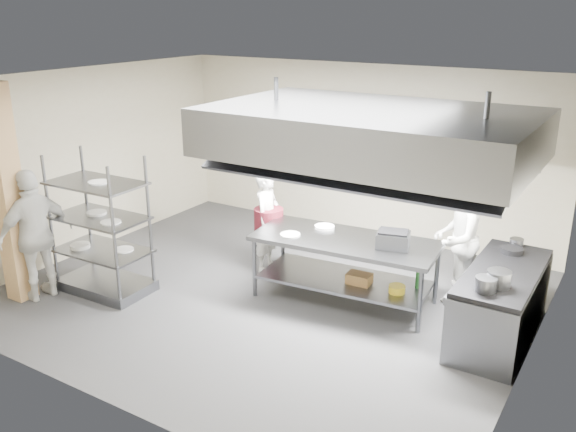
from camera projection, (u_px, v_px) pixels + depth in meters
The scene contains 23 objects.
floor at pixel (268, 293), 8.72m from camera, with size 7.00×7.00×0.00m, color #282829.
ceiling at pixel (266, 80), 7.75m from camera, with size 7.00×7.00×0.00m, color silver.
wall_back at pixel (362, 151), 10.65m from camera, with size 7.00×7.00×0.00m, color #C0B699.
wall_left at pixel (89, 161), 9.97m from camera, with size 6.00×6.00×0.00m, color #C0B699.
wall_right at pixel (540, 243), 6.50m from camera, with size 6.00×6.00×0.00m, color #C0B699.
column at pixel (8, 195), 8.14m from camera, with size 0.30×0.30×3.00m, color tan.
exhaust_hood at pixel (370, 132), 7.62m from camera, with size 4.00×2.50×0.60m, color slate.
hood_strip_a at pixel (308, 149), 8.17m from camera, with size 1.60×0.12×0.04m, color white.
hood_strip_b at pixel (438, 167), 7.28m from camera, with size 1.60×0.12×0.04m, color white.
wall_shelf at pixel (461, 166), 9.63m from camera, with size 1.50×0.28×0.04m, color slate.
island at pixel (344, 269), 8.40m from camera, with size 2.51×1.05×0.91m, color slate, non-canonical shape.
island_worktop at pixel (345, 241), 8.26m from camera, with size 2.51×1.05×0.06m, color slate.
island_undershelf at pixel (344, 280), 8.45m from camera, with size 2.31×0.94×0.04m, color slate.
pass_rack at pixel (100, 225), 8.53m from camera, with size 1.33×0.77×1.99m, color slate, non-canonical shape.
cooking_range at pixel (500, 306), 7.46m from camera, with size 0.80×2.00×0.84m, color slate.
range_top at pixel (504, 272), 7.31m from camera, with size 0.78×1.96×0.06m, color black.
chef_head at pixel (268, 221), 9.28m from camera, with size 0.58×0.38×1.60m, color silver.
chef_line at pixel (455, 238), 8.33m from camera, with size 0.87×0.68×1.78m, color white.
chef_plating at pixel (36, 235), 8.35m from camera, with size 1.09×0.45×1.85m, color white.
griddle at pixel (393, 240), 7.93m from camera, with size 0.42×0.33×0.20m, color slate.
wicker_basket at pixel (359, 278), 8.27m from camera, with size 0.33×0.22×0.14m, color brown.
stockpot at pixel (499, 279), 6.85m from camera, with size 0.27×0.27×0.19m, color gray.
plate_stack at pixel (103, 249), 8.65m from camera, with size 0.28×0.28×0.05m, color white.
Camera 1 is at (4.38, -6.57, 3.89)m, focal length 38.00 mm.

